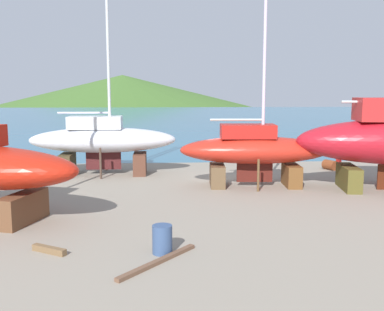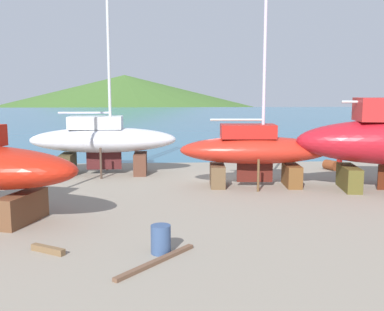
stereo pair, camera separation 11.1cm
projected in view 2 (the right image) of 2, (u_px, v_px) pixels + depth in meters
name	position (u px, v px, depth m)	size (l,w,h in m)	color
ground_plane	(248.00, 208.00, 18.54)	(47.12, 47.12, 0.00)	gray
sea_water	(187.00, 118.00, 75.35)	(146.88, 91.44, 0.01)	teal
headland_hill	(125.00, 100.00, 193.21)	(174.40, 174.40, 21.29)	#41682A
sailboat_large_starboard	(255.00, 150.00, 22.57)	(7.58, 2.65, 12.06)	brown
sailboat_small_center	(103.00, 140.00, 25.70)	(8.24, 2.76, 12.79)	#553124
worker	(340.00, 154.00, 27.83)	(0.49, 0.47, 1.68)	maroon
barrel_tipped_right	(161.00, 239.00, 13.43)	(0.59, 0.59, 0.86)	#334A72
barrel_ochre	(331.00, 165.00, 27.33)	(0.59, 0.59, 0.83)	brown
timber_short_skew	(156.00, 262.00, 12.70)	(3.19, 0.17, 0.11)	brown
timber_long_aft	(48.00, 250.00, 13.53)	(1.21, 0.19, 0.19)	brown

